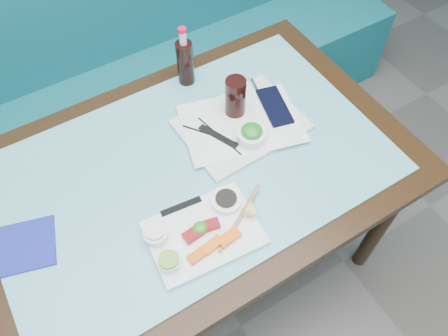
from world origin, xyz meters
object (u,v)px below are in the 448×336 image
dining_table (192,182)px  serving_tray (241,125)px  booth_bench (111,90)px  cola_bottle_body (185,63)px  sashimi_plate (204,233)px  cola_glass (235,97)px  seaweed_bowl (251,136)px  blue_napkin (26,246)px

dining_table → serving_tray: size_ratio=3.57×
booth_bench → cola_bottle_body: size_ratio=17.88×
booth_bench → sashimi_plate: booth_bench is taller
sashimi_plate → cola_glass: cola_glass is taller
seaweed_bowl → blue_napkin: seaweed_bowl is taller
sashimi_plate → blue_napkin: sashimi_plate is taller
booth_bench → cola_bottle_body: 0.70m
cola_bottle_body → blue_napkin: cola_bottle_body is taller
booth_bench → sashimi_plate: (-0.08, -1.07, 0.39)m
dining_table → serving_tray: 0.25m
seaweed_bowl → sashimi_plate: bearing=-145.1°
cola_bottle_body → blue_napkin: size_ratio=1.07×
seaweed_bowl → cola_bottle_body: cola_bottle_body is taller
booth_bench → cola_glass: (0.23, -0.73, 0.47)m
seaweed_bowl → blue_napkin: 0.74m
dining_table → blue_napkin: size_ratio=8.95×
seaweed_bowl → cola_glass: bearing=81.3°
cola_glass → cola_bottle_body: size_ratio=0.84×
booth_bench → blue_napkin: 1.06m
seaweed_bowl → cola_bottle_body: size_ratio=0.57×
serving_tray → cola_glass: bearing=77.0°
booth_bench → dining_table: 0.89m
booth_bench → cola_bottle_body: (0.17, -0.50, 0.47)m
sashimi_plate → cola_bottle_body: 0.63m
serving_tray → seaweed_bowl: 0.08m
serving_tray → blue_napkin: 0.75m
dining_table → cola_glass: bearing=25.4°
sashimi_plate → cola_glass: bearing=51.8°
seaweed_bowl → cola_glass: (0.02, 0.13, 0.05)m
booth_bench → seaweed_bowl: bearing=-76.0°
serving_tray → dining_table: bearing=-168.6°
serving_tray → blue_napkin: (-0.75, -0.06, -0.00)m
sashimi_plate → cola_glass: (0.32, 0.34, 0.08)m
cola_glass → blue_napkin: (-0.76, -0.11, -0.08)m
seaweed_bowl → cola_glass: 0.14m
booth_bench → cola_glass: 0.90m
booth_bench → seaweed_bowl: 0.98m
cola_bottle_body → blue_napkin: (-0.69, -0.34, -0.08)m
dining_table → cola_glass: 0.31m
seaweed_bowl → booth_bench: bearing=104.0°
blue_napkin → serving_tray: bearing=4.2°
seaweed_bowl → dining_table: bearing=175.0°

